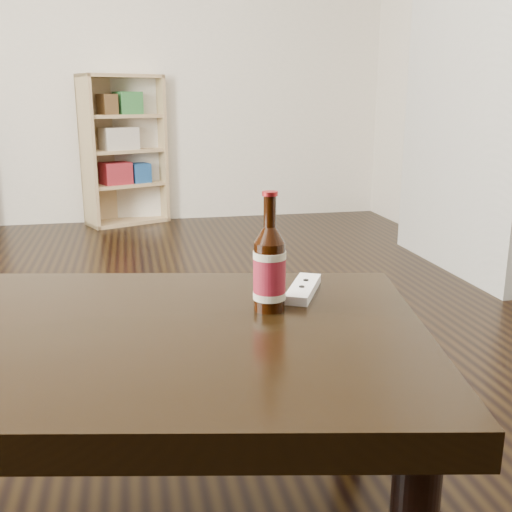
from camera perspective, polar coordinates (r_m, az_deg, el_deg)
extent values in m
cube|color=black|center=(2.14, -23.15, -13.22)|extent=(5.00, 6.00, 0.01)
cube|color=silver|center=(4.91, -18.06, 18.70)|extent=(5.00, 0.02, 2.70)
cube|color=white|center=(3.63, 21.18, 20.06)|extent=(0.30, 1.20, 2.70)
cube|color=tan|center=(4.68, -15.76, 9.45)|extent=(0.14, 0.27, 1.13)
cube|color=tan|center=(4.91, -9.29, 10.03)|extent=(0.14, 0.27, 1.13)
cube|color=tan|center=(4.78, -12.83, 16.38)|extent=(0.67, 0.50, 0.03)
cube|color=tan|center=(4.87, -12.09, 3.27)|extent=(0.67, 0.50, 0.03)
cube|color=tan|center=(4.91, -13.05, 9.84)|extent=(0.57, 0.27, 1.13)
cube|color=tan|center=(4.82, -12.27, 6.67)|extent=(0.61, 0.46, 0.03)
cube|color=tan|center=(4.79, -12.45, 9.76)|extent=(0.61, 0.46, 0.03)
cube|color=tan|center=(4.77, -12.62, 12.88)|extent=(0.61, 0.46, 0.03)
cube|color=maroon|center=(4.76, -13.22, 7.68)|extent=(0.26, 0.24, 0.17)
cube|color=#1D4D91|center=(4.83, -11.11, 7.80)|extent=(0.20, 0.22, 0.15)
cube|color=beige|center=(4.75, -12.92, 10.86)|extent=(0.31, 0.26, 0.17)
cube|color=#317438|center=(4.77, -12.11, 14.06)|extent=(0.23, 0.23, 0.17)
cube|color=#52381E|center=(4.71, -14.00, 13.85)|extent=(0.17, 0.20, 0.15)
cube|color=black|center=(1.28, -15.13, -8.09)|extent=(1.48, 1.04, 0.07)
cylinder|color=black|center=(1.64, 9.09, -12.16)|extent=(0.09, 0.09, 0.44)
cylinder|color=black|center=(1.30, 1.29, -1.97)|extent=(0.09, 0.09, 0.15)
cylinder|color=maroon|center=(1.30, 1.29, -1.84)|extent=(0.09, 0.09, 0.09)
cylinder|color=beige|center=(1.29, 1.30, 0.10)|extent=(0.09, 0.09, 0.02)
cylinder|color=beige|center=(1.32, 1.28, -3.74)|extent=(0.09, 0.09, 0.02)
cone|color=black|center=(1.28, 1.31, 2.02)|extent=(0.09, 0.09, 0.03)
cylinder|color=black|center=(1.27, 1.33, 4.26)|extent=(0.03, 0.03, 0.07)
cylinder|color=maroon|center=(1.26, 1.34, 5.97)|extent=(0.04, 0.04, 0.01)
cube|color=white|center=(1.44, 4.53, -3.12)|extent=(0.14, 0.20, 0.02)
cylinder|color=black|center=(1.47, 4.77, -2.30)|extent=(0.02, 0.02, 0.00)
cylinder|color=black|center=(1.41, 4.38, -2.93)|extent=(0.02, 0.02, 0.00)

